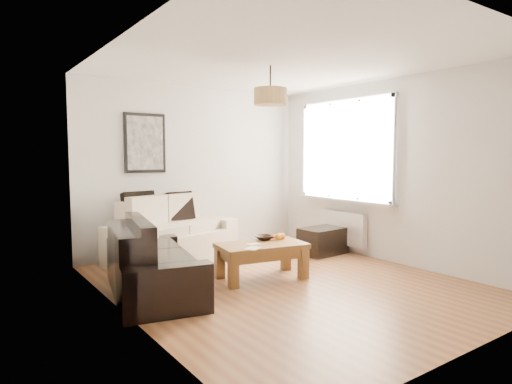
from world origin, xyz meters
TOP-DOWN VIEW (x-y plane):
  - floor at (0.00, 0.00)m, footprint 4.50×4.50m
  - ceiling at (0.00, 0.00)m, footprint 3.80×4.50m
  - wall_back at (0.00, 2.25)m, footprint 3.80×0.04m
  - wall_front at (0.00, -2.25)m, footprint 3.80×0.04m
  - wall_left at (-1.90, 0.00)m, footprint 0.04×4.50m
  - wall_right at (1.90, 0.00)m, footprint 0.04×4.50m
  - window_bay at (1.86, 0.80)m, footprint 0.14×1.90m
  - radiator at (1.82, 0.80)m, footprint 0.10×0.90m
  - poster at (-0.85, 2.22)m, footprint 0.62×0.04m
  - pendant_shade at (0.00, 0.30)m, footprint 0.40×0.40m
  - loveseat_cream at (-0.64, 1.78)m, footprint 1.97×1.42m
  - sofa_leather at (-1.43, 0.54)m, footprint 1.20×1.88m
  - coffee_table at (-0.11, 0.32)m, footprint 1.16×0.76m
  - ottoman at (1.45, 0.86)m, footprint 0.74×0.50m
  - cushion_left at (-1.04, 1.99)m, footprint 0.47×0.19m
  - cushion_right at (-0.42, 1.99)m, footprint 0.44×0.18m
  - fruit_bowl at (0.05, 0.49)m, footprint 0.24×0.24m
  - orange_a at (0.20, 0.38)m, footprint 0.11×0.11m
  - orange_b at (0.27, 0.39)m, footprint 0.09×0.09m
  - orange_c at (0.15, 0.43)m, footprint 0.06×0.06m
  - papers at (-0.37, 0.14)m, footprint 0.24×0.22m

SIDE VIEW (x-z plane):
  - floor at x=0.00m, z-range 0.00..0.00m
  - ottoman at x=1.45m, z-range 0.00..0.41m
  - coffee_table at x=-0.11m, z-range 0.00..0.44m
  - sofa_leather at x=-1.43m, z-range 0.00..0.75m
  - radiator at x=1.82m, z-range 0.12..0.64m
  - loveseat_cream at x=-0.64m, z-range 0.00..0.88m
  - papers at x=-0.37m, z-range 0.44..0.44m
  - fruit_bowl at x=0.05m, z-range 0.44..0.49m
  - orange_a at x=0.20m, z-range 0.43..0.52m
  - orange_b at x=0.27m, z-range 0.44..0.52m
  - orange_c at x=0.15m, z-range 0.45..0.51m
  - cushion_right at x=-0.42m, z-range 0.55..0.97m
  - cushion_left at x=-1.04m, z-range 0.55..1.01m
  - wall_back at x=0.00m, z-range 0.00..2.60m
  - wall_front at x=0.00m, z-range 0.00..2.60m
  - wall_left at x=-1.90m, z-range 0.00..2.60m
  - wall_right at x=1.90m, z-range 0.00..2.60m
  - window_bay at x=1.86m, z-range 0.80..2.40m
  - poster at x=-0.85m, z-range 1.26..2.13m
  - pendant_shade at x=0.00m, z-range 2.13..2.33m
  - ceiling at x=0.00m, z-range 2.60..2.60m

